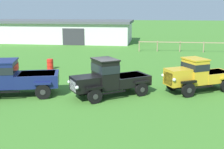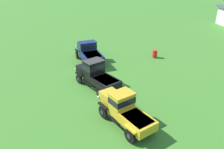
{
  "view_description": "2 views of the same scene",
  "coord_description": "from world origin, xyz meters",
  "px_view_note": "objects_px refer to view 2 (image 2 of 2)",
  "views": [
    {
      "loc": [
        2.94,
        -15.9,
        5.08
      ],
      "look_at": [
        0.56,
        1.41,
        1.0
      ],
      "focal_mm": 45.0,
      "sensor_mm": 36.0,
      "label": 1
    },
    {
      "loc": [
        17.52,
        -0.13,
        9.16
      ],
      "look_at": [
        0.56,
        1.41,
        1.0
      ],
      "focal_mm": 35.0,
      "sensor_mm": 36.0,
      "label": 2
    }
  ],
  "objects_px": {
    "vintage_truck_foreground_near": "(89,52)",
    "oil_drum_beside_row": "(155,54)",
    "vintage_truck_midrow_center": "(124,109)",
    "vintage_truck_second_in_line": "(96,74)"
  },
  "relations": [
    {
      "from": "vintage_truck_foreground_near",
      "to": "vintage_truck_second_in_line",
      "type": "height_order",
      "value": "vintage_truck_second_in_line"
    },
    {
      "from": "vintage_truck_foreground_near",
      "to": "oil_drum_beside_row",
      "type": "relative_size",
      "value": 6.1
    },
    {
      "from": "vintage_truck_foreground_near",
      "to": "vintage_truck_second_in_line",
      "type": "relative_size",
      "value": 1.12
    },
    {
      "from": "vintage_truck_second_in_line",
      "to": "oil_drum_beside_row",
      "type": "relative_size",
      "value": 5.44
    },
    {
      "from": "vintage_truck_foreground_near",
      "to": "oil_drum_beside_row",
      "type": "bearing_deg",
      "value": 93.9
    },
    {
      "from": "oil_drum_beside_row",
      "to": "vintage_truck_foreground_near",
      "type": "bearing_deg",
      "value": -86.1
    },
    {
      "from": "oil_drum_beside_row",
      "to": "vintage_truck_second_in_line",
      "type": "bearing_deg",
      "value": -48.15
    },
    {
      "from": "vintage_truck_foreground_near",
      "to": "vintage_truck_midrow_center",
      "type": "relative_size",
      "value": 1.16
    },
    {
      "from": "vintage_truck_second_in_line",
      "to": "vintage_truck_midrow_center",
      "type": "height_order",
      "value": "vintage_truck_second_in_line"
    },
    {
      "from": "vintage_truck_midrow_center",
      "to": "oil_drum_beside_row",
      "type": "xyz_separation_m",
      "value": [
        -11.48,
        5.24,
        -0.64
      ]
    }
  ]
}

